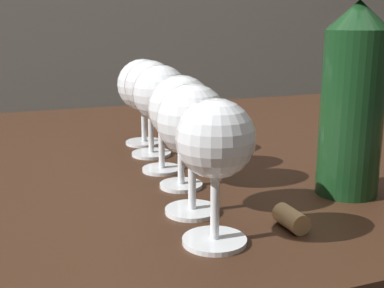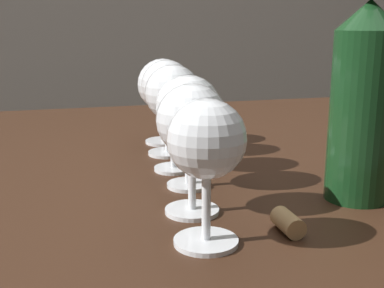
{
  "view_description": "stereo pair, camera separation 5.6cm",
  "coord_description": "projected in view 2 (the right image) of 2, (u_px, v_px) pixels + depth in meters",
  "views": [
    {
      "loc": [
        -0.24,
        -0.79,
        0.94
      ],
      "look_at": [
        -0.05,
        -0.28,
        0.8
      ],
      "focal_mm": 47.18,
      "sensor_mm": 36.0,
      "label": 1
    },
    {
      "loc": [
        -0.19,
        -0.8,
        0.94
      ],
      "look_at": [
        -0.05,
        -0.28,
        0.8
      ],
      "focal_mm": 47.18,
      "sensor_mm": 36.0,
      "label": 2
    }
  ],
  "objects": [
    {
      "name": "dining_table",
      "position": [
        178.0,
        192.0,
        0.87
      ],
      "size": [
        1.54,
        0.96,
        0.72
      ],
      "color": "#382114",
      "rests_on": "ground_plane"
    },
    {
      "name": "wine_glass_port",
      "position": [
        173.0,
        96.0,
        0.72
      ],
      "size": [
        0.08,
        0.08,
        0.15
      ],
      "color": "white",
      "rests_on": "dining_table"
    },
    {
      "name": "wine_glass_white",
      "position": [
        207.0,
        142.0,
        0.47
      ],
      "size": [
        0.08,
        0.08,
        0.14
      ],
      "color": "white",
      "rests_on": "dining_table"
    },
    {
      "name": "wine_glass_amber",
      "position": [
        188.0,
        110.0,
        0.64
      ],
      "size": [
        0.08,
        0.08,
        0.15
      ],
      "color": "white",
      "rests_on": "dining_table"
    },
    {
      "name": "wine_glass_rose",
      "position": [
        192.0,
        123.0,
        0.55
      ],
      "size": [
        0.08,
        0.08,
        0.15
      ],
      "color": "white",
      "rests_on": "dining_table"
    },
    {
      "name": "cork",
      "position": [
        288.0,
        223.0,
        0.52
      ],
      "size": [
        0.02,
        0.04,
        0.02
      ],
      "primitive_type": "cylinder",
      "rotation": [
        1.57,
        0.0,
        0.0
      ],
      "color": "tan",
      "rests_on": "dining_table"
    },
    {
      "name": "wine_bottle",
      "position": [
        363.0,
        98.0,
        0.6
      ],
      "size": [
        0.08,
        0.08,
        0.32
      ],
      "color": "#143819",
      "rests_on": "dining_table"
    },
    {
      "name": "wine_glass_cabernet",
      "position": [
        167.0,
        88.0,
        0.8
      ],
      "size": [
        0.08,
        0.08,
        0.15
      ],
      "color": "white",
      "rests_on": "dining_table"
    },
    {
      "name": "wine_glass_chardonnay",
      "position": [
        163.0,
        86.0,
        0.88
      ],
      "size": [
        0.09,
        0.09,
        0.15
      ],
      "color": "white",
      "rests_on": "dining_table"
    }
  ]
}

